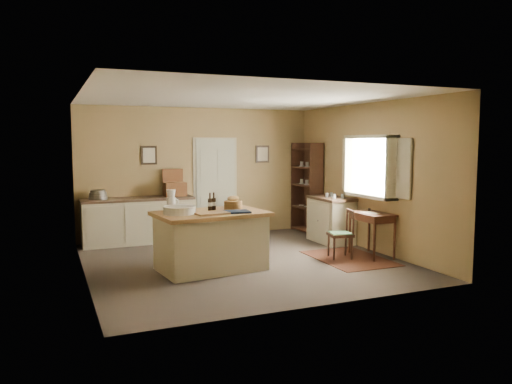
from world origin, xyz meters
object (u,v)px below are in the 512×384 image
Objects in this scene: right_cabinet at (331,219)px; work_island at (210,239)px; writing_desk at (372,219)px; sideboard at (139,219)px; shelving_unit at (309,188)px; desk_chair at (340,235)px.

work_island is at bearing -158.59° from right_cabinet.
right_cabinet is at bearing 90.01° from writing_desk.
work_island is 0.82× the size of sideboard.
right_cabinet is (2.86, 1.12, -0.02)m from work_island.
sideboard is 4.47m from writing_desk.
sideboard is 3.72m from shelving_unit.
work_island is 2.17× the size of desk_chair.
sideboard is 2.09× the size of right_cabinet.
right_cabinet is (0.58, 1.26, 0.05)m from desk_chair.
sideboard is 1.10× the size of shelving_unit.
shelving_unit is at bearing 31.31° from work_island.
desk_chair is 1.39m from right_cabinet.
work_island is 0.90× the size of shelving_unit.
desk_chair is (2.28, -0.14, -0.07)m from work_island.
work_island is at bearing -169.65° from desk_chair.
sideboard is 3.97m from desk_chair.
sideboard is 2.65× the size of desk_chair.
work_island is 2.61m from sideboard.
sideboard reaches higher than desk_chair.
shelving_unit reaches higher than right_cabinet.
writing_desk is 1.36m from right_cabinet.
shelving_unit reaches higher than desk_chair.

